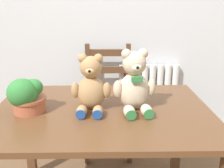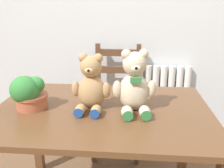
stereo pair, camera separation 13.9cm
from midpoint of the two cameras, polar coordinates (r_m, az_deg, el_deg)
The scene contains 7 objects.
wall_back at distance 2.33m, azimuth -3.73°, elevation 17.39°, with size 8.00×0.04×2.60m, color silver.
radiator at distance 2.48m, azimuth 6.50°, elevation -5.18°, with size 0.58×0.10×0.77m.
dining_table at distance 1.49m, azimuth -5.00°, elevation -9.41°, with size 1.24×0.88×0.74m.
wooden_chair_behind at distance 2.25m, azimuth -2.66°, elevation -4.28°, with size 0.41×0.38×0.98m.
teddy_bear_left at distance 1.40m, azimuth -7.67°, elevation -0.63°, with size 0.22×0.22×0.32m.
teddy_bear_right at distance 1.38m, azimuth 2.29°, elevation -0.13°, with size 0.24×0.25×0.35m.
potted_plant at distance 1.46m, azimuth -21.68°, elevation -2.45°, with size 0.20×0.20×0.20m.
Camera 1 is at (0.04, -0.88, 1.31)m, focal length 40.00 mm.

